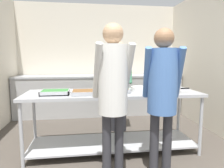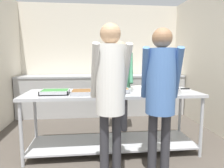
{
  "view_description": "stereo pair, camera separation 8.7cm",
  "coord_description": "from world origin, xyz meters",
  "px_view_note": "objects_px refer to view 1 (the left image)",
  "views": [
    {
      "loc": [
        -0.36,
        -1.01,
        1.34
      ],
      "look_at": [
        0.04,
        1.85,
        0.97
      ],
      "focal_mm": 32.0,
      "sensor_mm": 36.0,
      "label": 1
    },
    {
      "loc": [
        -0.28,
        -1.02,
        1.34
      ],
      "look_at": [
        0.04,
        1.85,
        0.97
      ],
      "focal_mm": 32.0,
      "sensor_mm": 36.0,
      "label": 2
    }
  ],
  "objects_px": {
    "serving_tray_vegetables": "(115,90)",
    "water_bottle": "(127,70)",
    "guest_serving_left": "(113,86)",
    "sauce_pan": "(170,90)",
    "cook_behind_counter": "(119,77)",
    "serving_tray_greens": "(86,92)",
    "guest_serving_right": "(162,87)",
    "serving_tray_roast": "(55,92)",
    "plate_stack": "(139,89)"
  },
  "relations": [
    {
      "from": "sauce_pan",
      "to": "cook_behind_counter",
      "type": "distance_m",
      "value": 1.12
    },
    {
      "from": "sauce_pan",
      "to": "water_bottle",
      "type": "distance_m",
      "value": 2.25
    },
    {
      "from": "guest_serving_right",
      "to": "cook_behind_counter",
      "type": "xyz_separation_m",
      "value": [
        -0.21,
        1.51,
        -0.03
      ]
    },
    {
      "from": "serving_tray_vegetables",
      "to": "plate_stack",
      "type": "height_order",
      "value": "plate_stack"
    },
    {
      "from": "plate_stack",
      "to": "guest_serving_right",
      "type": "bearing_deg",
      "value": -85.87
    },
    {
      "from": "serving_tray_vegetables",
      "to": "sauce_pan",
      "type": "distance_m",
      "value": 0.75
    },
    {
      "from": "guest_serving_left",
      "to": "guest_serving_right",
      "type": "bearing_deg",
      "value": 1.26
    },
    {
      "from": "plate_stack",
      "to": "cook_behind_counter",
      "type": "xyz_separation_m",
      "value": [
        -0.16,
        0.8,
        0.11
      ]
    },
    {
      "from": "guest_serving_left",
      "to": "plate_stack",
      "type": "bearing_deg",
      "value": 56.13
    },
    {
      "from": "guest_serving_left",
      "to": "cook_behind_counter",
      "type": "distance_m",
      "value": 1.56
    },
    {
      "from": "serving_tray_vegetables",
      "to": "guest_serving_right",
      "type": "height_order",
      "value": "guest_serving_right"
    },
    {
      "from": "serving_tray_vegetables",
      "to": "water_bottle",
      "type": "distance_m",
      "value": 2.17
    },
    {
      "from": "serving_tray_roast",
      "to": "serving_tray_greens",
      "type": "bearing_deg",
      "value": -9.47
    },
    {
      "from": "serving_tray_vegetables",
      "to": "guest_serving_left",
      "type": "bearing_deg",
      "value": -100.6
    },
    {
      "from": "serving_tray_roast",
      "to": "serving_tray_greens",
      "type": "relative_size",
      "value": 1.01
    },
    {
      "from": "guest_serving_left",
      "to": "guest_serving_right",
      "type": "height_order",
      "value": "guest_serving_left"
    },
    {
      "from": "serving_tray_greens",
      "to": "water_bottle",
      "type": "height_order",
      "value": "water_bottle"
    },
    {
      "from": "sauce_pan",
      "to": "guest_serving_right",
      "type": "height_order",
      "value": "guest_serving_right"
    },
    {
      "from": "serving_tray_vegetables",
      "to": "cook_behind_counter",
      "type": "relative_size",
      "value": 0.24
    },
    {
      "from": "serving_tray_vegetables",
      "to": "water_bottle",
      "type": "relative_size",
      "value": 1.54
    },
    {
      "from": "serving_tray_greens",
      "to": "serving_tray_vegetables",
      "type": "bearing_deg",
      "value": 16.22
    },
    {
      "from": "guest_serving_left",
      "to": "water_bottle",
      "type": "xyz_separation_m",
      "value": [
        0.76,
        2.79,
        -0.01
      ]
    },
    {
      "from": "plate_stack",
      "to": "water_bottle",
      "type": "height_order",
      "value": "water_bottle"
    },
    {
      "from": "guest_serving_right",
      "to": "serving_tray_vegetables",
      "type": "bearing_deg",
      "value": 119.64
    },
    {
      "from": "guest_serving_right",
      "to": "serving_tray_greens",
      "type": "bearing_deg",
      "value": 144.03
    },
    {
      "from": "serving_tray_roast",
      "to": "serving_tray_greens",
      "type": "distance_m",
      "value": 0.4
    },
    {
      "from": "serving_tray_greens",
      "to": "guest_serving_left",
      "type": "height_order",
      "value": "guest_serving_left"
    },
    {
      "from": "serving_tray_greens",
      "to": "cook_behind_counter",
      "type": "xyz_separation_m",
      "value": [
        0.6,
        0.92,
        0.12
      ]
    },
    {
      "from": "serving_tray_greens",
      "to": "water_bottle",
      "type": "distance_m",
      "value": 2.43
    },
    {
      "from": "water_bottle",
      "to": "serving_tray_roast",
      "type": "bearing_deg",
      "value": -124.03
    },
    {
      "from": "serving_tray_vegetables",
      "to": "guest_serving_right",
      "type": "relative_size",
      "value": 0.23
    },
    {
      "from": "serving_tray_greens",
      "to": "serving_tray_vegetables",
      "type": "height_order",
      "value": "same"
    },
    {
      "from": "serving_tray_greens",
      "to": "plate_stack",
      "type": "distance_m",
      "value": 0.77
    },
    {
      "from": "serving_tray_greens",
      "to": "guest_serving_right",
      "type": "bearing_deg",
      "value": -35.97
    },
    {
      "from": "sauce_pan",
      "to": "serving_tray_roast",
      "type": "bearing_deg",
      "value": 175.46
    },
    {
      "from": "cook_behind_counter",
      "to": "sauce_pan",
      "type": "bearing_deg",
      "value": -61.21
    },
    {
      "from": "serving_tray_vegetables",
      "to": "guest_serving_right",
      "type": "bearing_deg",
      "value": -60.36
    },
    {
      "from": "serving_tray_greens",
      "to": "guest_serving_right",
      "type": "height_order",
      "value": "guest_serving_right"
    },
    {
      "from": "sauce_pan",
      "to": "guest_serving_left",
      "type": "bearing_deg",
      "value": -147.6
    },
    {
      "from": "serving_tray_roast",
      "to": "sauce_pan",
      "type": "distance_m",
      "value": 1.54
    },
    {
      "from": "guest_serving_right",
      "to": "water_bottle",
      "type": "distance_m",
      "value": 2.79
    },
    {
      "from": "sauce_pan",
      "to": "water_bottle",
      "type": "xyz_separation_m",
      "value": [
        -0.1,
        2.24,
        0.15
      ]
    },
    {
      "from": "serving_tray_roast",
      "to": "serving_tray_vegetables",
      "type": "bearing_deg",
      "value": 3.73
    },
    {
      "from": "guest_serving_right",
      "to": "water_bottle",
      "type": "relative_size",
      "value": 6.59
    },
    {
      "from": "plate_stack",
      "to": "water_bottle",
      "type": "bearing_deg",
      "value": 82.5
    },
    {
      "from": "cook_behind_counter",
      "to": "water_bottle",
      "type": "relative_size",
      "value": 6.54
    },
    {
      "from": "serving_tray_greens",
      "to": "plate_stack",
      "type": "xyz_separation_m",
      "value": [
        0.76,
        0.12,
        0.01
      ]
    },
    {
      "from": "guest_serving_left",
      "to": "serving_tray_vegetables",
      "type": "bearing_deg",
      "value": 79.4
    },
    {
      "from": "cook_behind_counter",
      "to": "serving_tray_roast",
      "type": "bearing_deg",
      "value": -139.46
    },
    {
      "from": "serving_tray_greens",
      "to": "plate_stack",
      "type": "height_order",
      "value": "plate_stack"
    }
  ]
}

